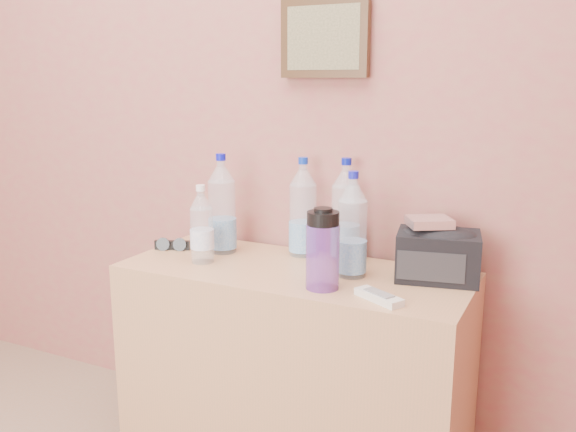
% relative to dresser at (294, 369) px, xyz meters
% --- Properties ---
extents(picture_frame, '(0.30, 0.03, 0.25)m').
position_rel_dresser_xyz_m(picture_frame, '(0.00, 0.22, 1.06)').
color(picture_frame, '#382311').
rests_on(picture_frame, room_shell).
extents(dresser, '(1.10, 0.46, 0.69)m').
position_rel_dresser_xyz_m(dresser, '(0.00, 0.00, 0.00)').
color(dresser, '#9F7C5A').
rests_on(dresser, ground).
extents(pet_large_a, '(0.09, 0.09, 0.34)m').
position_rel_dresser_xyz_m(pet_large_a, '(-0.31, 0.07, 0.49)').
color(pet_large_a, silver).
rests_on(pet_large_a, dresser).
extents(pet_large_b, '(0.09, 0.09, 0.33)m').
position_rel_dresser_xyz_m(pet_large_b, '(-0.04, 0.16, 0.49)').
color(pet_large_b, silver).
rests_on(pet_large_b, dresser).
extents(pet_large_c, '(0.09, 0.09, 0.34)m').
position_rel_dresser_xyz_m(pet_large_c, '(0.10, 0.18, 0.49)').
color(pet_large_c, silver).
rests_on(pet_large_c, dresser).
extents(pet_large_d, '(0.09, 0.09, 0.32)m').
position_rel_dresser_xyz_m(pet_large_d, '(0.18, 0.02, 0.48)').
color(pet_large_d, '#C0E3F5').
rests_on(pet_large_d, dresser).
extents(pet_small, '(0.07, 0.07, 0.26)m').
position_rel_dresser_xyz_m(pet_small, '(-0.30, -0.06, 0.46)').
color(pet_small, silver).
rests_on(pet_small, dresser).
extents(nalgene_bottle, '(0.10, 0.10, 0.23)m').
position_rel_dresser_xyz_m(nalgene_bottle, '(0.15, -0.12, 0.46)').
color(nalgene_bottle, purple).
rests_on(nalgene_bottle, dresser).
extents(sunglasses, '(0.13, 0.09, 0.03)m').
position_rel_dresser_xyz_m(sunglasses, '(-0.48, 0.02, 0.36)').
color(sunglasses, black).
rests_on(sunglasses, dresser).
extents(ac_remote, '(0.15, 0.11, 0.02)m').
position_rel_dresser_xyz_m(ac_remote, '(0.33, -0.15, 0.35)').
color(ac_remote, white).
rests_on(ac_remote, dresser).
extents(toiletry_bag, '(0.27, 0.22, 0.16)m').
position_rel_dresser_xyz_m(toiletry_bag, '(0.42, 0.10, 0.42)').
color(toiletry_bag, black).
rests_on(toiletry_bag, dresser).
extents(foil_packet, '(0.16, 0.15, 0.03)m').
position_rel_dresser_xyz_m(foil_packet, '(0.40, 0.09, 0.52)').
color(foil_packet, silver).
rests_on(foil_packet, toiletry_bag).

